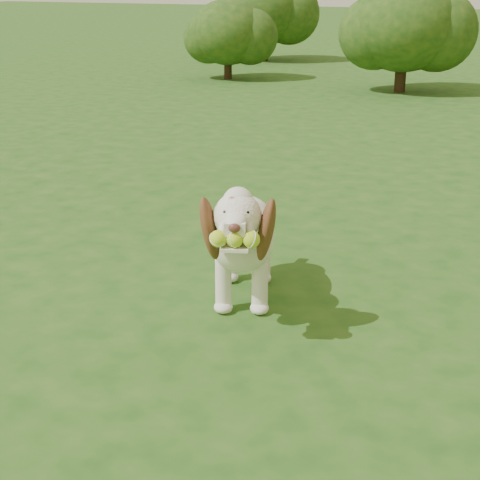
% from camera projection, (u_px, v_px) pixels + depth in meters
% --- Properties ---
extents(ground, '(80.00, 80.00, 0.00)m').
position_uv_depth(ground, '(343.00, 328.00, 3.50)').
color(ground, '#1C4A15').
rests_on(ground, ground).
extents(dog, '(0.65, 1.05, 0.71)m').
position_uv_depth(dog, '(243.00, 233.00, 3.66)').
color(dog, white).
rests_on(dog, ground).
extents(shrub_a, '(1.23, 1.23, 1.27)m').
position_uv_depth(shrub_a, '(228.00, 32.00, 11.91)').
color(shrub_a, '#382314').
rests_on(shrub_a, ground).
extents(shrub_e, '(1.65, 1.65, 1.71)m').
position_uv_depth(shrub_e, '(264.00, 9.00, 14.56)').
color(shrub_e, '#382314').
rests_on(shrub_e, ground).
extents(shrub_b, '(1.56, 1.56, 1.62)m').
position_uv_depth(shrub_b, '(404.00, 25.00, 10.44)').
color(shrub_b, '#382314').
rests_on(shrub_b, ground).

